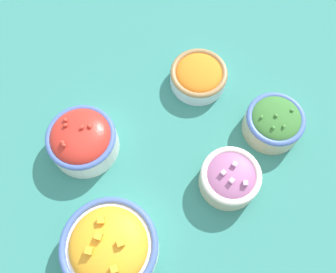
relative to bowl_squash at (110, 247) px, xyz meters
The scene contains 6 objects.
ground_plane 0.23m from the bowl_squash, 36.00° to the left, with size 3.00×3.00×0.00m, color #337F75.
bowl_squash is the anchor object (origin of this frame).
bowl_cherry_tomatoes 0.21m from the bowl_squash, 79.70° to the left, with size 0.13×0.13×0.08m.
bowl_broccoli 0.39m from the bowl_squash, ahead, with size 0.11×0.11×0.07m.
bowl_carrots 0.38m from the bowl_squash, 36.51° to the left, with size 0.12×0.12×0.05m.
bowl_red_onion 0.25m from the bowl_squash, ahead, with size 0.11×0.11×0.07m.
Camera 1 is at (-0.13, -0.24, 0.70)m, focal length 40.00 mm.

